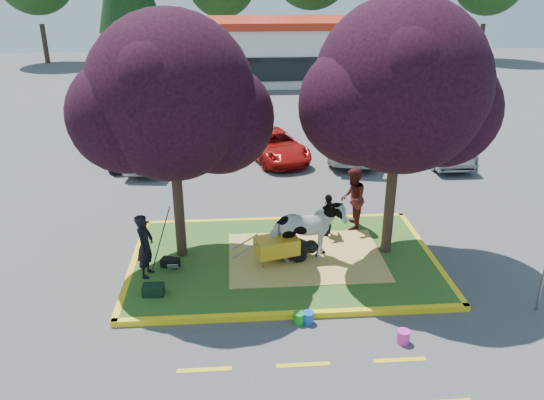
{
  "coord_description": "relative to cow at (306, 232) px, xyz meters",
  "views": [
    {
      "loc": [
        -1.27,
        -12.72,
        7.28
      ],
      "look_at": [
        -0.29,
        0.5,
        1.66
      ],
      "focal_mm": 35.0,
      "sensor_mm": 36.0,
      "label": 1
    }
  ],
  "objects": [
    {
      "name": "curb_near",
      "position": [
        -0.57,
        -2.38,
        -0.93
      ],
      "size": [
        8.3,
        0.16,
        0.15
      ],
      "primitive_type": "cube",
      "color": "yellow",
      "rests_on": "ground"
    },
    {
      "name": "straw_bedding",
      "position": [
        0.03,
        0.2,
        -0.85
      ],
      "size": [
        4.2,
        3.0,
        0.01
      ],
      "primitive_type": "cube",
      "color": "#E2C15D",
      "rests_on": "median_island"
    },
    {
      "name": "calf",
      "position": [
        -0.43,
        0.24,
        -0.58
      ],
      "size": [
        1.45,
        1.16,
        0.55
      ],
      "primitive_type": "ellipsoid",
      "rotation": [
        0.0,
        0.0,
        -0.41
      ],
      "color": "black",
      "rests_on": "median_island"
    },
    {
      "name": "bucket_green",
      "position": [
        -0.48,
        -2.6,
        -0.87
      ],
      "size": [
        0.31,
        0.31,
        0.27
      ],
      "primitive_type": "cylinder",
      "rotation": [
        0.0,
        0.0,
        -0.27
      ],
      "color": "#179722",
      "rests_on": "ground"
    },
    {
      "name": "curb_left",
      "position": [
        -4.65,
        0.2,
        -0.93
      ],
      "size": [
        0.16,
        5.3,
        0.15
      ],
      "primitive_type": "cube",
      "color": "yellow",
      "rests_on": "ground"
    },
    {
      "name": "car_black",
      "position": [
        -6.71,
        9.15,
        -0.41
      ],
      "size": [
        2.69,
        3.77,
        1.19
      ],
      "primitive_type": "imported",
      "rotation": [
        0.0,
        0.0,
        0.41
      ],
      "color": "black",
      "rests_on": "ground"
    },
    {
      "name": "fire_lane_stripe_a",
      "position": [
        -2.57,
        -4.0,
        -1.0
      ],
      "size": [
        1.1,
        0.12,
        0.01
      ],
      "primitive_type": "cube",
      "color": "yellow",
      "rests_on": "ground"
    },
    {
      "name": "bucket_blue",
      "position": [
        -0.29,
        -2.6,
        -0.86
      ],
      "size": [
        0.28,
        0.28,
        0.28
      ],
      "primitive_type": "cylinder",
      "rotation": [
        0.0,
        0.0,
        0.06
      ],
      "color": "blue",
      "rests_on": "ground"
    },
    {
      "name": "gear_bag_dark",
      "position": [
        -3.62,
        -0.06,
        -0.73
      ],
      "size": [
        0.53,
        0.4,
        0.24
      ],
      "primitive_type": "cube",
      "rotation": [
        0.0,
        0.0,
        -0.34
      ],
      "color": "black",
      "rests_on": "median_island"
    },
    {
      "name": "curb_right",
      "position": [
        3.51,
        0.2,
        -0.93
      ],
      "size": [
        0.16,
        5.3,
        0.15
      ],
      "primitive_type": "cube",
      "color": "yellow",
      "rests_on": "ground"
    },
    {
      "name": "median_island",
      "position": [
        -0.57,
        0.2,
        -0.93
      ],
      "size": [
        8.0,
        5.0,
        0.15
      ],
      "primitive_type": "cube",
      "color": "#2B551A",
      "rests_on": "ground"
    },
    {
      "name": "ground",
      "position": [
        -0.57,
        0.2,
        -1.0
      ],
      "size": [
        90.0,
        90.0,
        0.0
      ],
      "primitive_type": "plane",
      "color": "#424244",
      "rests_on": "ground"
    },
    {
      "name": "curb_far",
      "position": [
        -0.57,
        2.78,
        -0.93
      ],
      "size": [
        8.3,
        0.16,
        0.15
      ],
      "primitive_type": "cube",
      "color": "yellow",
      "rests_on": "ground"
    },
    {
      "name": "wheelbarrow",
      "position": [
        -0.78,
        -0.1,
        -0.33
      ],
      "size": [
        2.0,
        0.93,
        0.75
      ],
      "rotation": [
        0.0,
        0.0,
        0.26
      ],
      "color": "black",
      "rests_on": "median_island"
    },
    {
      "name": "visitor_b",
      "position": [
        0.86,
        1.48,
        -0.2
      ],
      "size": [
        0.64,
        0.83,
        1.31
      ],
      "primitive_type": "imported",
      "rotation": [
        0.0,
        0.0,
        -2.05
      ],
      "color": "black",
      "rests_on": "median_island"
    },
    {
      "name": "fire_lane_stripe_c",
      "position": [
        1.43,
        -4.0,
        -1.0
      ],
      "size": [
        1.1,
        0.12,
        0.01
      ],
      "primitive_type": "cube",
      "color": "yellow",
      "rests_on": "ground"
    },
    {
      "name": "car_grey",
      "position": [
        6.87,
        8.46,
        -0.28
      ],
      "size": [
        1.54,
        4.4,
        1.45
      ],
      "primitive_type": "imported",
      "rotation": [
        0.0,
        0.0,
        -0.0
      ],
      "color": "#54565B",
      "rests_on": "ground"
    },
    {
      "name": "gear_bag_green",
      "position": [
        -3.89,
        -1.4,
        -0.72
      ],
      "size": [
        0.52,
        0.33,
        0.27
      ],
      "primitive_type": "cube",
      "rotation": [
        0.0,
        0.0,
        -0.03
      ],
      "color": "black",
      "rests_on": "median_island"
    },
    {
      "name": "cow",
      "position": [
        0.0,
        0.0,
        0.0
      ],
      "size": [
        2.16,
        1.29,
        1.7
      ],
      "primitive_type": "imported",
      "rotation": [
        0.0,
        0.0,
        1.77
      ],
      "color": "silver",
      "rests_on": "median_island"
    },
    {
      "name": "fire_lane_stripe_b",
      "position": [
        -0.57,
        -4.0,
        -1.0
      ],
      "size": [
        1.1,
        0.12,
        0.01
      ],
      "primitive_type": "cube",
      "color": "yellow",
      "rests_on": "ground"
    },
    {
      "name": "tree_purple_left",
      "position": [
        -3.35,
        0.58,
        3.36
      ],
      "size": [
        5.06,
        4.2,
        6.51
      ],
      "color": "black",
      "rests_on": "median_island"
    },
    {
      "name": "car_white",
      "position": [
        3.42,
        9.36,
        -0.23
      ],
      "size": [
        3.39,
        5.71,
        1.55
      ],
      "primitive_type": "imported",
      "rotation": [
        0.0,
        0.0,
        2.9
      ],
      "color": "silver",
      "rests_on": "ground"
    },
    {
      "name": "tree_purple_right",
      "position": [
        2.35,
        0.38,
        3.56
      ],
      "size": [
        5.3,
        4.4,
        6.82
      ],
      "color": "black",
      "rests_on": "median_island"
    },
    {
      "name": "visitor_a",
      "position": [
        1.67,
        1.94,
        0.1
      ],
      "size": [
        0.94,
        1.09,
        1.91
      ],
      "primitive_type": "imported",
      "rotation": [
        0.0,
        0.0,
        -1.84
      ],
      "color": "#4F1A16",
      "rests_on": "median_island"
    },
    {
      "name": "handler",
      "position": [
        -4.16,
        -0.45,
        -0.0
      ],
      "size": [
        0.52,
        0.69,
        1.7
      ],
      "primitive_type": "imported",
      "rotation": [
        0.0,
        0.0,
        1.38
      ],
      "color": "black",
      "rests_on": "median_island"
    },
    {
      "name": "car_silver",
      "position": [
        -5.17,
        8.75,
        -0.31
      ],
      "size": [
        1.94,
        4.32,
        1.37
      ],
      "primitive_type": "imported",
      "rotation": [
        0.0,
        0.0,
        3.02
      ],
      "color": "#B0B1B9",
      "rests_on": "ground"
    },
    {
      "name": "car_red",
      "position": [
        -0.13,
        9.18,
        -0.39
      ],
      "size": [
        3.2,
        4.78,
        1.22
      ],
      "primitive_type": "imported",
      "rotation": [
        0.0,
        0.0,
        0.3
      ],
      "color": "#A9100E",
      "rests_on": "ground"
    },
    {
      "name": "bucket_pink",
      "position": [
        1.66,
        -3.45,
        -0.85
      ],
      "size": [
        0.28,
        0.28,
        0.3
      ],
      "primitive_type": "cylinder",
      "rotation": [
        0.0,
        0.0,
        -0.01
      ],
      "color": "#E532A4",
      "rests_on": "ground"
    },
    {
      "name": "retail_building",
      "position": [
        1.43,
        28.18,
        1.25
      ],
      "size": [
        20.4,
        8.4,
        4.4
      ],
      "color": "silver",
      "rests_on": "ground"
    }
  ]
}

